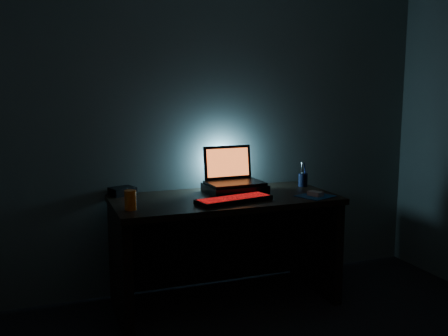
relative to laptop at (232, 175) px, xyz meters
The scene contains 10 objects.
room 1.82m from the laptop, 93.62° to the right, with size 3.50×4.00×2.50m.
desk 0.41m from the laptop, 137.55° to the right, with size 1.50×0.70×0.75m.
riser 0.10m from the laptop, 87.66° to the right, with size 0.40×0.30×0.06m, color black.
laptop is the anchor object (origin of this frame).
keyboard 0.35m from the laptop, 108.97° to the right, with size 0.53×0.26×0.03m.
mousepad 0.60m from the laptop, 37.00° to the right, with size 0.22×0.20×0.00m, color navy.
mouse 0.60m from the laptop, 37.00° to the right, with size 0.06×0.10×0.03m, color gray.
pen_cup 0.57m from the laptop, ahead, with size 0.07×0.07×0.10m, color black.
juice_glass 0.83m from the laptop, 158.35° to the right, with size 0.07×0.07×0.12m, color #DF550B.
router 0.77m from the laptop, 168.99° to the left, with size 0.19×0.17×0.05m.
Camera 1 is at (-1.14, -1.46, 1.46)m, focal length 40.00 mm.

